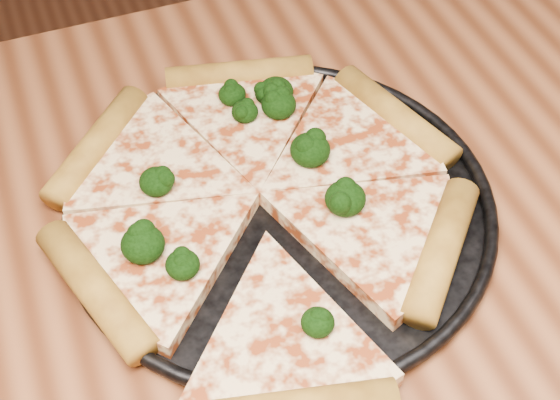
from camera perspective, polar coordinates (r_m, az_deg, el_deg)
name	(u,v)px	position (r m, az deg, el deg)	size (l,w,h in m)	color
pizza_pan	(280,207)	(0.68, 0.00, -0.46)	(0.36, 0.36, 0.02)	black
pizza	(261,201)	(0.67, -1.37, -0.07)	(0.36, 0.40, 0.03)	#FFD99C
broccoli_florets	(255,164)	(0.68, -1.76, 2.55)	(0.20, 0.28, 0.03)	black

